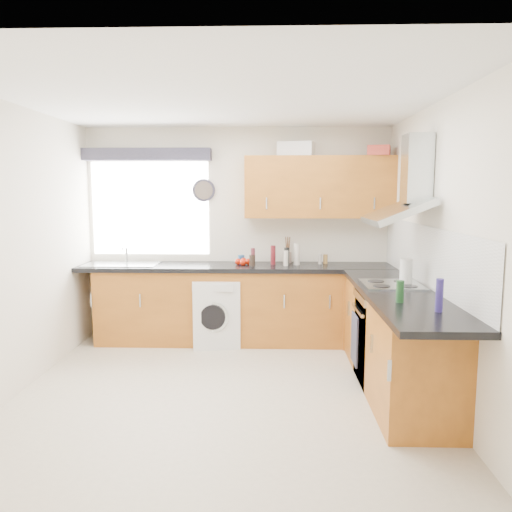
{
  "coord_description": "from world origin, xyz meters",
  "views": [
    {
      "loc": [
        0.41,
        -4.17,
        1.76
      ],
      "look_at": [
        0.25,
        0.85,
        1.1
      ],
      "focal_mm": 35.0,
      "sensor_mm": 36.0,
      "label": 1
    }
  ],
  "objects_px": {
    "extractor_hood": "(407,189)",
    "washing_machine": "(215,312)",
    "upper_cabinets": "(319,187)",
    "oven": "(390,337)"
  },
  "relations": [
    {
      "from": "extractor_hood",
      "to": "washing_machine",
      "type": "relative_size",
      "value": 1.02
    },
    {
      "from": "extractor_hood",
      "to": "upper_cabinets",
      "type": "xyz_separation_m",
      "value": [
        -0.65,
        1.33,
        0.03
      ]
    },
    {
      "from": "oven",
      "to": "extractor_hood",
      "type": "xyz_separation_m",
      "value": [
        0.1,
        -0.0,
        1.34
      ]
    },
    {
      "from": "oven",
      "to": "upper_cabinets",
      "type": "distance_m",
      "value": 1.99
    },
    {
      "from": "oven",
      "to": "extractor_hood",
      "type": "bearing_deg",
      "value": -0.0
    },
    {
      "from": "washing_machine",
      "to": "extractor_hood",
      "type": "bearing_deg",
      "value": -40.59
    },
    {
      "from": "oven",
      "to": "upper_cabinets",
      "type": "bearing_deg",
      "value": 112.54
    },
    {
      "from": "oven",
      "to": "washing_machine",
      "type": "xyz_separation_m",
      "value": [
        -1.73,
        1.1,
        -0.04
      ]
    },
    {
      "from": "upper_cabinets",
      "to": "extractor_hood",
      "type": "bearing_deg",
      "value": -63.87
    },
    {
      "from": "extractor_hood",
      "to": "washing_machine",
      "type": "distance_m",
      "value": 2.55
    }
  ]
}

